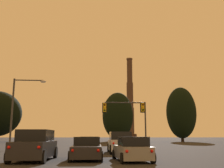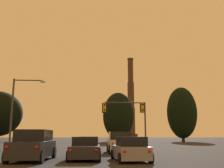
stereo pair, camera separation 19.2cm
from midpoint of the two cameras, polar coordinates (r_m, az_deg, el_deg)
hatchback_right_lane_second at (r=16.32m, az=4.04°, el=-14.09°), size 2.08×4.17×1.44m
hatchback_center_lane_front at (r=23.76m, az=-5.14°, el=-13.18°), size 2.03×4.16×1.44m
suv_right_lane_front at (r=24.17m, az=1.54°, el=-12.63°), size 2.17×4.93×1.86m
sedan_center_lane_second at (r=17.57m, az=-5.75°, el=-13.85°), size 2.12×4.76×1.43m
suv_left_lane_second at (r=17.27m, az=-16.69°, el=-12.72°), size 2.29×4.97×1.86m
traffic_light_overhead_right at (r=32.14m, az=3.94°, el=-6.22°), size 5.46×0.50×5.60m
traffic_light_far_right at (r=61.31m, az=0.94°, el=-9.25°), size 0.78×0.50×5.52m
street_lamp at (r=30.00m, az=-19.88°, el=-4.24°), size 3.53×0.36×7.65m
smokestack at (r=129.20m, az=3.91°, el=-4.88°), size 6.02×6.02×40.24m
treeline_left_mid at (r=72.92m, az=14.76°, el=-6.03°), size 7.94×7.14×14.51m
treeline_far_right at (r=62.46m, az=1.19°, el=-6.93°), size 7.28×6.55×11.75m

